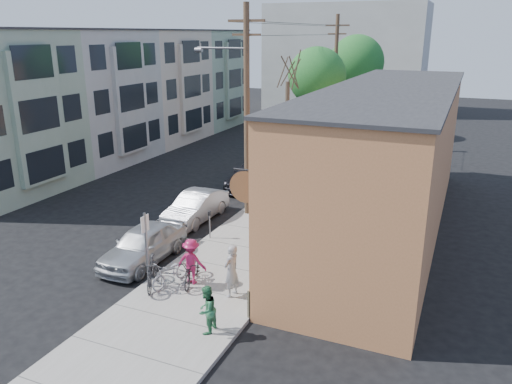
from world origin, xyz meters
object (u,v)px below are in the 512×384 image
at_px(parking_meter_far, 276,174).
at_px(utility_pole_near, 246,108).
at_px(cyclist, 192,261).
at_px(car_0, 143,244).
at_px(tree_bare, 287,137).
at_px(sign_post, 146,243).
at_px(patio_chair_b, 266,274).
at_px(car_2, 253,175).
at_px(tree_leafy_mid, 317,76).
at_px(parked_bike_a, 152,273).
at_px(bus, 308,116).
at_px(patio_chair_a, 264,273).
at_px(patron_grey, 231,271).
at_px(patron_green, 207,310).
at_px(parked_bike_b, 171,273).
at_px(car_1, 196,207).
at_px(parking_meter_near, 210,220).
at_px(tree_leafy_far, 357,63).
at_px(car_3, 285,156).

bearing_deg(parking_meter_far, utility_pole_near, -88.20).
xyz_separation_m(cyclist, car_0, (-2.84, 1.04, -0.24)).
distance_m(tree_bare, car_0, 11.67).
distance_m(sign_post, patio_chair_b, 4.37).
relative_size(sign_post, car_2, 0.56).
relative_size(sign_post, cyclist, 1.65).
distance_m(tree_leafy_mid, parked_bike_a, 19.48).
relative_size(utility_pole_near, bus, 1.02).
bearing_deg(patio_chair_a, patron_grey, -112.83).
bearing_deg(car_2, patron_green, -73.33).
bearing_deg(parked_bike_a, cyclist, 11.82).
xyz_separation_m(patron_green, parked_bike_b, (-2.64, 2.13, -0.29)).
relative_size(tree_bare, car_1, 1.42).
distance_m(tree_bare, car_2, 3.24).
bearing_deg(parking_meter_near, parking_meter_far, 90.00).
height_order(tree_leafy_far, patio_chair_b, tree_leafy_far).
bearing_deg(car_1, patron_grey, -50.52).
relative_size(patron_grey, car_0, 0.43).
bearing_deg(patio_chair_a, tree_bare, 114.59).
height_order(parking_meter_far, car_3, parking_meter_far).
bearing_deg(patio_chair_a, car_0, -172.80).
bearing_deg(utility_pole_near, car_3, 99.00).
bearing_deg(utility_pole_near, parked_bike_b, -85.66).
bearing_deg(car_1, car_0, -84.71).
xyz_separation_m(parking_meter_near, parked_bike_b, (0.75, -4.35, -0.36)).
bearing_deg(tree_leafy_far, cyclist, -88.38).
relative_size(parked_bike_a, car_3, 0.39).
relative_size(utility_pole_near, patio_chair_b, 11.36).
xyz_separation_m(sign_post, parking_meter_near, (-0.10, 4.77, -0.85)).
bearing_deg(utility_pole_near, tree_leafy_far, 88.94).
height_order(utility_pole_near, car_0, utility_pole_near).
height_order(parking_meter_far, car_0, car_0).
height_order(patio_chair_b, patron_grey, patron_grey).
bearing_deg(utility_pole_near, patron_grey, -69.21).
height_order(utility_pole_near, tree_leafy_mid, utility_pole_near).
distance_m(parking_meter_near, utility_pole_near, 5.71).
distance_m(parked_bike_b, car_0, 2.63).
relative_size(parking_meter_far, patio_chair_a, 1.41).
relative_size(patio_chair_a, car_3, 0.18).
relative_size(sign_post, parking_meter_near, 2.26).
height_order(parking_meter_far, patron_grey, patron_grey).
bearing_deg(patio_chair_a, parked_bike_b, -148.14).
xyz_separation_m(parked_bike_b, car_1, (-2.58, 6.33, 0.09)).
bearing_deg(patio_chair_a, car_1, 147.02).
distance_m(parking_meter_far, bus, 19.41).
xyz_separation_m(patron_grey, car_2, (-4.64, 12.43, -0.36)).
height_order(tree_bare, patron_green, tree_bare).
height_order(car_0, car_3, car_0).
distance_m(utility_pole_near, car_3, 11.22).
relative_size(patron_green, car_2, 0.30).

